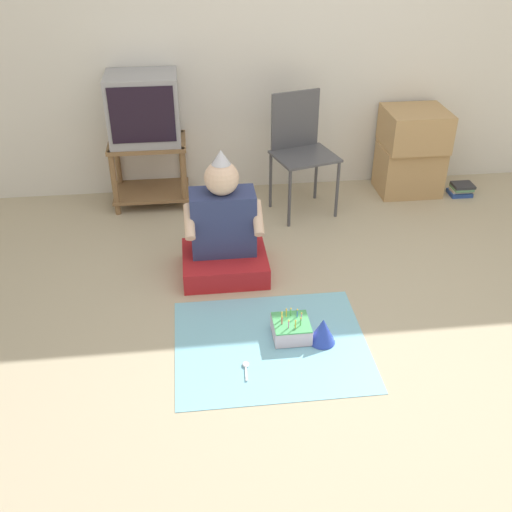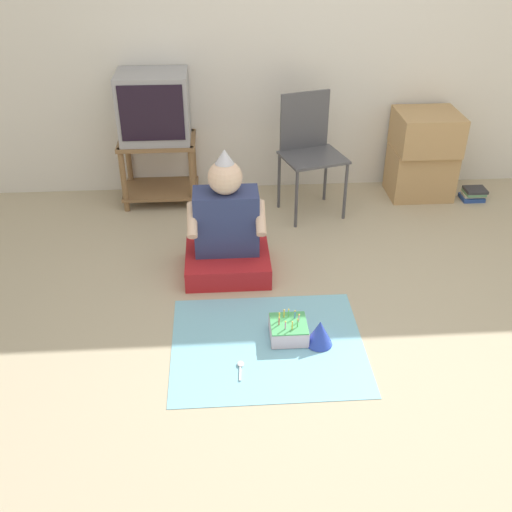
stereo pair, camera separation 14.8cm
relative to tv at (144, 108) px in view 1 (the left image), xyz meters
name	(u,v)px [view 1 (the left image)]	position (x,y,z in m)	size (l,w,h in m)	color
ground_plane	(353,340)	(1.17, -1.87, -0.77)	(16.00, 16.00, 0.00)	tan
wall_back	(296,27)	(1.17, 0.24, 0.50)	(6.40, 0.06, 2.55)	silver
tv_stand	(149,167)	(0.00, 0.00, -0.46)	(0.59, 0.42, 0.52)	olive
tv	(144,108)	(0.00, 0.00, 0.00)	(0.52, 0.41, 0.51)	#99999E
folding_chair	(300,144)	(1.15, -0.23, -0.24)	(0.53, 0.49, 0.90)	#4C4C51
cardboard_box_stack	(412,150)	(2.10, -0.05, -0.41)	(0.49, 0.45, 0.69)	tan
book_pile	(461,189)	(2.52, -0.17, -0.72)	(0.19, 0.15, 0.10)	#284793
person_seated	(224,234)	(0.50, -1.07, -0.49)	(0.54, 0.48, 0.84)	red
party_cloth	(271,344)	(0.70, -1.86, -0.77)	(1.07, 0.90, 0.01)	#7FC6E0
birthday_cake	(291,329)	(0.83, -1.81, -0.71)	(0.21, 0.21, 0.15)	silver
party_hat_blue	(323,331)	(0.99, -1.88, -0.69)	(0.15, 0.15, 0.15)	blue
plastic_spoon_near	(246,366)	(0.55, -2.04, -0.76)	(0.04, 0.15, 0.01)	white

